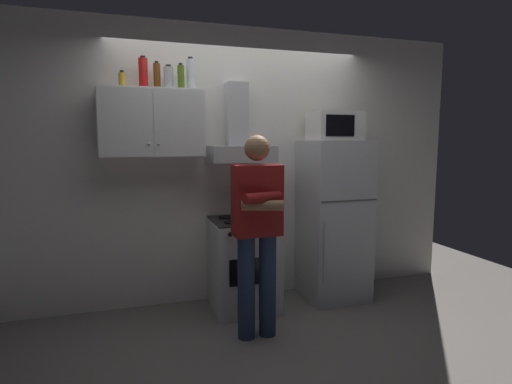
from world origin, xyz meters
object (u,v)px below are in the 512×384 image
(bottle_spice_jar, at_px, (122,80))
(bottle_soda_red, at_px, (143,73))
(upper_cabinet, at_px, (152,123))
(refrigerator, at_px, (333,220))
(bottle_beer_brown, at_px, (157,76))
(bottle_vodka_clear, at_px, (191,75))
(microwave, at_px, (335,126))
(bottle_canister_steel, at_px, (169,78))
(cooking_pot, at_px, (260,214))
(person_standing, at_px, (257,229))
(range_hood, at_px, (239,141))
(stove_oven, at_px, (243,263))
(bottle_olive_oil, at_px, (181,77))

(bottle_spice_jar, xyz_separation_m, bottle_soda_red, (0.18, 0.03, 0.07))
(upper_cabinet, distance_m, bottle_soda_red, 0.44)
(refrigerator, xyz_separation_m, bottle_beer_brown, (-1.69, 0.15, 1.36))
(bottle_vodka_clear, bearing_deg, microwave, -4.65)
(bottle_canister_steel, bearing_deg, upper_cabinet, -179.59)
(cooking_pot, bearing_deg, bottle_vodka_clear, 156.45)
(cooking_pot, xyz_separation_m, bottle_canister_steel, (-0.77, 0.25, 1.23))
(microwave, relative_size, person_standing, 0.29)
(refrigerator, relative_size, person_standing, 0.98)
(range_hood, height_order, bottle_vodka_clear, bottle_vodka_clear)
(microwave, distance_m, bottle_spice_jar, 2.03)
(range_hood, height_order, cooking_pot, range_hood)
(bottle_vodka_clear, bearing_deg, range_hood, -0.79)
(range_hood, height_order, bottle_canister_steel, bottle_canister_steel)
(refrigerator, bearing_deg, person_standing, -148.77)
(person_standing, bearing_deg, stove_oven, 85.28)
(upper_cabinet, height_order, refrigerator, upper_cabinet)
(stove_oven, height_order, cooking_pot, cooking_pot)
(bottle_soda_red, bearing_deg, upper_cabinet, -31.59)
(microwave, height_order, bottle_beer_brown, bottle_beer_brown)
(cooking_pot, bearing_deg, upper_cabinet, 165.27)
(bottle_canister_steel, bearing_deg, bottle_beer_brown, 163.55)
(stove_oven, xyz_separation_m, bottle_canister_steel, (-0.64, 0.13, 1.72))
(upper_cabinet, distance_m, refrigerator, 2.00)
(bottle_vodka_clear, bearing_deg, bottle_spice_jar, -179.67)
(person_standing, xyz_separation_m, bottle_spice_jar, (-0.99, 0.73, 1.22))
(upper_cabinet, distance_m, bottle_canister_steel, 0.43)
(bottle_beer_brown, relative_size, bottle_spice_jar, 1.67)
(bottle_soda_red, bearing_deg, bottle_olive_oil, -9.35)
(refrigerator, bearing_deg, bottle_beer_brown, 174.77)
(range_hood, distance_m, person_standing, 1.01)
(range_hood, height_order, microwave, range_hood)
(person_standing, relative_size, cooking_pot, 5.41)
(cooking_pot, height_order, bottle_vodka_clear, bottle_vodka_clear)
(refrigerator, xyz_separation_m, microwave, (-0.00, 0.02, 0.94))
(microwave, relative_size, bottle_vodka_clear, 1.64)
(refrigerator, relative_size, bottle_spice_jar, 10.98)
(bottle_beer_brown, bearing_deg, range_hood, -2.24)
(person_standing, relative_size, bottle_canister_steel, 7.71)
(bottle_olive_oil, relative_size, bottle_vodka_clear, 0.78)
(bottle_spice_jar, bearing_deg, upper_cabinet, -0.97)
(range_hood, relative_size, bottle_vodka_clear, 2.57)
(microwave, bearing_deg, bottle_spice_jar, 176.82)
(bottle_beer_brown, xyz_separation_m, bottle_spice_jar, (-0.29, -0.03, -0.05))
(microwave, distance_m, bottle_vodka_clear, 1.47)
(bottle_vodka_clear, bearing_deg, bottle_olive_oil, -165.34)
(bottle_beer_brown, relative_size, bottle_soda_red, 0.86)
(stove_oven, xyz_separation_m, range_hood, (0.00, 0.13, 1.16))
(bottle_spice_jar, bearing_deg, cooking_pot, -12.01)
(bottle_soda_red, bearing_deg, person_standing, -43.48)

